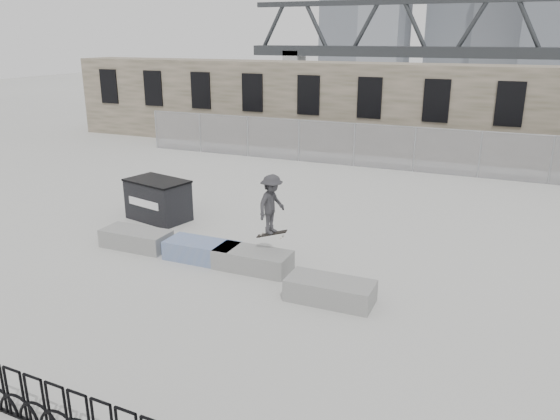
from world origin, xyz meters
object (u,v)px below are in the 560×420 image
(planter_offset, at_px, (330,290))
(dumpster, at_px, (158,200))
(skateboarder, at_px, (272,204))
(planter_center_left, at_px, (202,250))
(planter_center_right, at_px, (253,259))
(planter_far_left, at_px, (136,238))

(planter_offset, bearing_deg, dumpster, 154.56)
(skateboarder, bearing_deg, dumpster, 76.54)
(planter_center_left, bearing_deg, planter_center_right, -1.28)
(planter_offset, bearing_deg, skateboarder, 150.17)
(planter_center_right, distance_m, dumpster, 5.27)
(planter_offset, bearing_deg, planter_center_right, 159.32)
(planter_center_right, relative_size, dumpster, 0.88)
(planter_far_left, bearing_deg, planter_center_right, -1.26)
(planter_center_right, distance_m, skateboarder, 1.57)
(planter_center_right, relative_size, skateboarder, 1.19)
(planter_center_right, distance_m, planter_offset, 2.58)
(planter_center_right, relative_size, planter_offset, 1.00)
(planter_center_left, relative_size, skateboarder, 1.19)
(planter_far_left, xyz_separation_m, skateboarder, (4.22, 0.13, 1.49))
(planter_far_left, xyz_separation_m, planter_offset, (6.18, -0.99, 0.00))
(planter_far_left, distance_m, planter_center_left, 2.22)
(planter_far_left, xyz_separation_m, dumpster, (-0.88, 2.36, 0.40))
(planter_center_left, xyz_separation_m, planter_offset, (3.96, -0.94, 0.00))
(planter_offset, height_order, dumpster, dumpster)
(planter_center_right, height_order, dumpster, dumpster)
(planter_center_left, bearing_deg, planter_offset, -13.42)
(planter_offset, distance_m, skateboarder, 2.71)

